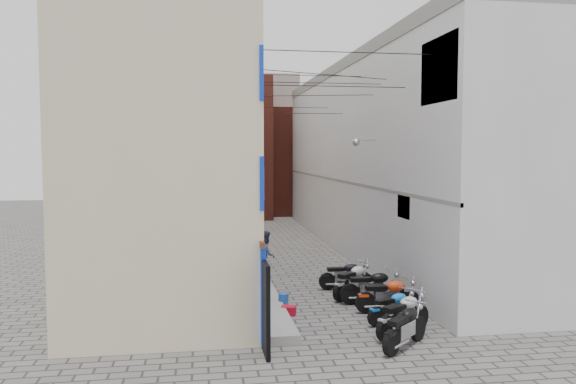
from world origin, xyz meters
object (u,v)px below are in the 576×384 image
motorcycle_f (354,279)px  person_a (249,260)px  motorcycle_e (372,285)px  red_crate (289,310)px  motorcycle_b (404,313)px  water_jug_far (284,301)px  person_b (266,254)px  motorcycle_a (405,325)px  motorcycle_c (394,305)px  motorcycle_d (388,293)px  motorcycle_g (346,274)px  water_jug_near (283,301)px

motorcycle_f → person_a: (-3.27, 1.81, 0.39)m
motorcycle_e → red_crate: (-2.78, -0.79, -0.47)m
motorcycle_b → motorcycle_f: 3.93m
water_jug_far → person_b: bearing=93.0°
motorcycle_a → person_a: size_ratio=1.33×
motorcycle_c → motorcycle_d: (0.20, 1.01, 0.07)m
motorcycle_d → motorcycle_f: 1.94m
motorcycle_c → motorcycle_e: (0.03, 2.01, 0.10)m
motorcycle_e → person_b: (-2.99, 3.11, 0.50)m
motorcycle_a → motorcycle_g: (0.06, 5.90, -0.03)m
water_jug_far → motorcycle_e: bearing=2.0°
person_a → water_jug_far: (0.82, -2.77, -0.77)m
motorcycle_f → motorcycle_g: size_ratio=1.12×
person_b → water_jug_near: 3.37m
motorcycle_a → red_crate: (-2.37, 3.17, -0.44)m
motorcycle_a → motorcycle_c: (0.39, 1.94, -0.07)m
motorcycle_c → motorcycle_e: bearing=158.3°
motorcycle_a → motorcycle_d: size_ratio=1.00×
water_jug_far → water_jug_near: bearing=-114.9°
water_jug_far → motorcycle_d: bearing=-16.8°
person_b → water_jug_far: bearing=-169.0°
motorcycle_e → motorcycle_b: bearing=-0.8°
motorcycle_e → motorcycle_g: (-0.35, 1.94, -0.06)m
motorcycle_b → water_jug_near: 4.00m
motorcycle_e → motorcycle_f: size_ratio=0.98×
water_jug_near → water_jug_far: bearing=65.1°
motorcycle_e → motorcycle_f: motorcycle_f is taller
motorcycle_g → water_jug_far: size_ratio=4.10×
water_jug_far → red_crate: size_ratio=1.09×
motorcycle_e → water_jug_far: size_ratio=4.52×
motorcycle_a → water_jug_far: motorcycle_a is taller
water_jug_far → red_crate: (0.04, -0.69, -0.10)m
motorcycle_g → water_jug_near: bearing=-48.9°
motorcycle_e → red_crate: size_ratio=4.91×
motorcycle_f → water_jug_far: motorcycle_f is taller
motorcycle_b → motorcycle_a: bearing=-51.3°
motorcycle_a → water_jug_far: bearing=170.2°
motorcycle_c → motorcycle_g: 3.97m
motorcycle_a → motorcycle_f: 4.81m
motorcycle_d → water_jug_far: size_ratio=4.36×
motorcycle_e → water_jug_near: size_ratio=4.36×
motorcycle_g → red_crate: (-2.43, -2.73, -0.41)m
motorcycle_f → motorcycle_g: 1.09m
motorcycle_c → water_jug_near: motorcycle_c is taller
motorcycle_c → person_b: bearing=-170.8°
motorcycle_d → water_jug_near: size_ratio=4.21×
motorcycle_e → motorcycle_a: bearing=-4.4°
motorcycle_c → motorcycle_a: bearing=-32.3°
motorcycle_g → water_jug_near: (-2.49, -2.09, -0.31)m
motorcycle_b → water_jug_far: bearing=-171.1°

